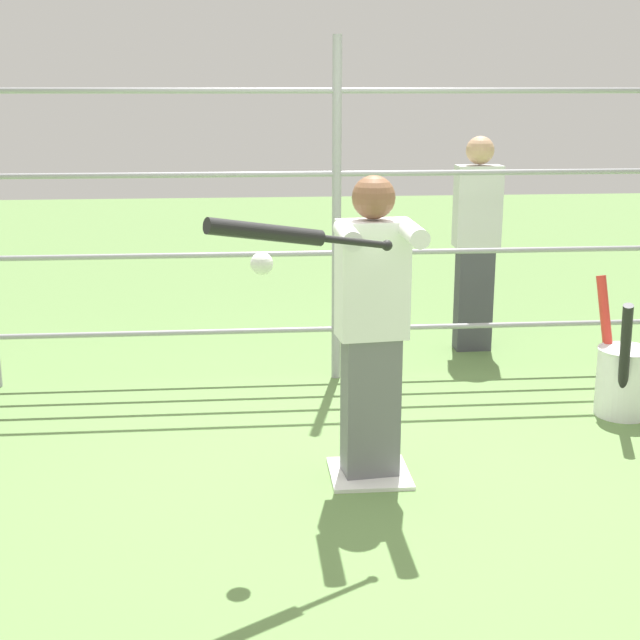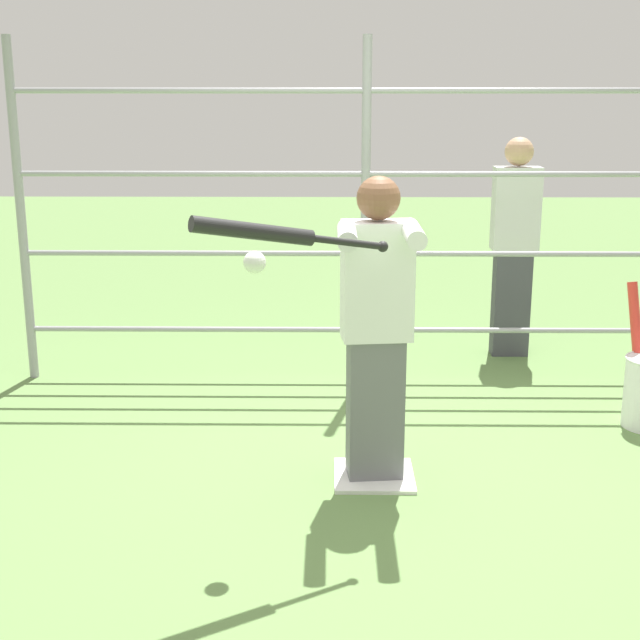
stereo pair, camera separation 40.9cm
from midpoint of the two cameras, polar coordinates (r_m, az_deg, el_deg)
The scene contains 7 objects.
ground_plane at distance 4.59m, azimuth 6.06°, elevation -10.04°, with size 24.00×24.00×0.00m, color #608447.
home_plate at distance 4.59m, azimuth 6.07°, elevation -9.93°, with size 0.40×0.40×0.02m.
fence_backstop at distance 5.82m, azimuth 4.95°, elevation 6.75°, with size 4.55×0.06×2.23m.
batter at distance 4.30m, azimuth 6.37°, elevation -0.15°, with size 0.39×0.54×1.52m.
baseball_bat_swinging at distance 3.54m, azimuth 0.13°, elevation 5.55°, with size 0.80×0.46×0.21m.
softball_in_flight at distance 3.73m, azimuth -1.08°, elevation 3.68°, with size 0.10×0.10×0.10m.
bystander_behind_fence at distance 6.61m, azimuth 14.07°, elevation 4.72°, with size 0.33×0.20×1.58m.
Camera 2 is at (0.22, 4.16, 1.91)m, focal length 50.00 mm.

